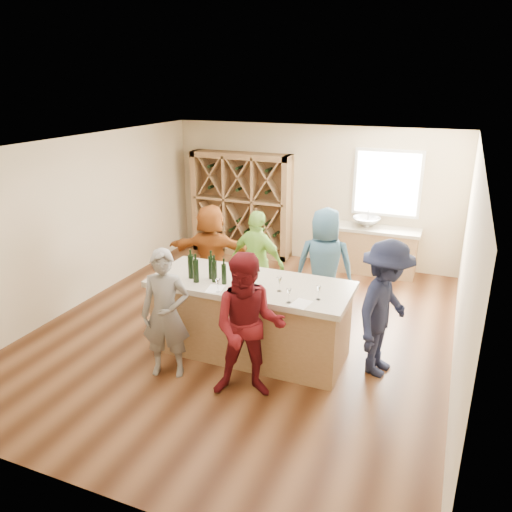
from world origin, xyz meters
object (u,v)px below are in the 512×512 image
at_px(wine_bottle_a, 191,267).
at_px(person_near_right, 249,327).
at_px(wine_bottle_e, 224,274).
at_px(wine_bottle_c, 211,268).
at_px(person_server, 385,309).
at_px(wine_rack, 241,204).
at_px(tasting_counter_base, 251,320).
at_px(wine_bottle_d, 214,271).
at_px(person_far_left, 211,252).
at_px(person_far_right, 324,266).
at_px(wine_bottle_b, 196,271).
at_px(person_near_left, 166,314).
at_px(wine_bottle_f, 245,280).
at_px(person_far_mid, 257,262).
at_px(sink, 366,222).

height_order(wine_bottle_a, person_near_right, person_near_right).
bearing_deg(wine_bottle_e, wine_bottle_c, 156.95).
distance_m(person_near_right, person_server, 1.79).
distance_m(wine_rack, wine_bottle_a, 4.19).
relative_size(tasting_counter_base, wine_bottle_a, 7.82).
bearing_deg(person_near_right, wine_bottle_d, 119.76).
relative_size(wine_rack, person_far_left, 1.30).
distance_m(person_server, person_far_right, 1.61).
relative_size(wine_bottle_b, wine_bottle_d, 1.07).
bearing_deg(wine_bottle_a, person_near_left, -89.25).
bearing_deg(wine_bottle_a, person_far_right, 47.03).
bearing_deg(wine_bottle_c, person_server, 7.40).
bearing_deg(person_near_left, wine_bottle_c, 54.41).
bearing_deg(person_far_right, wine_bottle_d, 42.62).
bearing_deg(wine_bottle_d, wine_bottle_f, -13.39).
distance_m(wine_bottle_e, person_far_right, 1.87).
bearing_deg(wine_bottle_e, person_far_mid, 95.09).
relative_size(tasting_counter_base, wine_bottle_d, 8.75).
xyz_separation_m(person_near_right, person_far_left, (-1.70, 2.37, -0.06)).
bearing_deg(sink, tasting_counter_base, -102.70).
distance_m(wine_bottle_b, person_near_left, 0.73).
bearing_deg(wine_bottle_f, person_far_left, 128.28).
relative_size(sink, person_far_left, 0.32).
distance_m(wine_bottle_a, person_far_mid, 1.59).
bearing_deg(wine_bottle_f, wine_bottle_d, 166.61).
height_order(sink, tasting_counter_base, sink).
height_order(wine_rack, tasting_counter_base, wine_rack).
relative_size(person_near_right, person_far_left, 1.07).
height_order(person_near_right, person_server, person_near_right).
relative_size(wine_bottle_c, wine_bottle_d, 1.08).
xyz_separation_m(wine_bottle_c, person_server, (2.30, 0.30, -0.33)).
bearing_deg(wine_bottle_f, wine_bottle_e, 163.38).
height_order(wine_bottle_b, person_far_left, person_far_left).
xyz_separation_m(person_far_mid, wine_bottle_f, (0.48, -1.61, 0.38)).
bearing_deg(wine_bottle_c, person_far_right, 51.03).
relative_size(person_server, person_far_left, 1.07).
relative_size(tasting_counter_base, person_far_mid, 1.53).
bearing_deg(person_server, person_far_mid, 76.98).
relative_size(wine_bottle_a, wine_bottle_c, 1.04).
bearing_deg(tasting_counter_base, wine_bottle_f, -80.54).
distance_m(wine_bottle_e, person_near_right, 1.01).
xyz_separation_m(wine_bottle_c, wine_bottle_f, (0.58, -0.21, -0.01)).
distance_m(wine_bottle_e, person_far_mid, 1.56).
height_order(sink, wine_bottle_b, wine_bottle_b).
relative_size(sink, wine_bottle_d, 1.82).
bearing_deg(wine_bottle_a, wine_bottle_c, 18.54).
distance_m(wine_bottle_c, person_far_mid, 1.46).
relative_size(wine_bottle_c, person_near_right, 0.18).
bearing_deg(wine_bottle_f, wine_rack, 114.44).
bearing_deg(sink, wine_bottle_e, -106.07).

